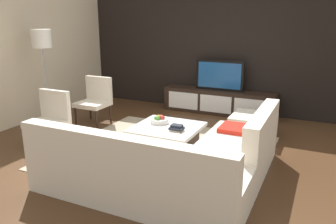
# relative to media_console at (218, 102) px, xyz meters

# --- Properties ---
(ground_plane) EXTENTS (14.00, 14.00, 0.00)m
(ground_plane) POSITION_rel_media_console_xyz_m (0.00, -2.40, -0.25)
(ground_plane) COLOR #4C301C
(feature_wall_back) EXTENTS (6.40, 0.12, 2.80)m
(feature_wall_back) POSITION_rel_media_console_xyz_m (0.00, 0.30, 1.15)
(feature_wall_back) COLOR black
(feature_wall_back) RESTS_ON ground
(side_wall_left) EXTENTS (0.12, 5.20, 2.80)m
(side_wall_left) POSITION_rel_media_console_xyz_m (-3.20, -2.20, 1.15)
(side_wall_left) COLOR beige
(side_wall_left) RESTS_ON ground
(area_rug) EXTENTS (2.96, 2.77, 0.01)m
(area_rug) POSITION_rel_media_console_xyz_m (-0.10, -2.40, -0.24)
(area_rug) COLOR tan
(area_rug) RESTS_ON ground
(media_console) EXTENTS (2.34, 0.43, 0.50)m
(media_console) POSITION_rel_media_console_xyz_m (0.00, 0.00, 0.00)
(media_console) COLOR black
(media_console) RESTS_ON ground
(television) EXTENTS (1.00, 0.06, 0.62)m
(television) POSITION_rel_media_console_xyz_m (0.00, 0.00, 0.56)
(television) COLOR black
(television) RESTS_ON media_console
(sectional_couch) EXTENTS (2.45, 2.33, 0.84)m
(sectional_couch) POSITION_rel_media_console_xyz_m (0.52, -3.29, 0.04)
(sectional_couch) COLOR beige
(sectional_couch) RESTS_ON ground
(coffee_table) EXTENTS (0.96, 0.94, 0.38)m
(coffee_table) POSITION_rel_media_console_xyz_m (-0.10, -2.30, -0.05)
(coffee_table) COLOR black
(coffee_table) RESTS_ON ground
(accent_chair_near) EXTENTS (0.56, 0.50, 0.87)m
(accent_chair_near) POSITION_rel_media_console_xyz_m (-1.82, -2.88, 0.24)
(accent_chair_near) COLOR black
(accent_chair_near) RESTS_ON ground
(floor_lamp) EXTENTS (0.34, 0.34, 1.76)m
(floor_lamp) POSITION_rel_media_console_xyz_m (-2.63, -2.12, 1.25)
(floor_lamp) COLOR #A5A5AA
(floor_lamp) RESTS_ON ground
(ottoman) EXTENTS (0.70, 0.70, 0.40)m
(ottoman) POSITION_rel_media_console_xyz_m (0.97, -1.21, -0.05)
(ottoman) COLOR beige
(ottoman) RESTS_ON ground
(fruit_bowl) EXTENTS (0.28, 0.28, 0.13)m
(fruit_bowl) POSITION_rel_media_console_xyz_m (-0.28, -2.20, 0.18)
(fruit_bowl) COLOR silver
(fruit_bowl) RESTS_ON coffee_table
(accent_chair_far) EXTENTS (0.56, 0.52, 0.87)m
(accent_chair_far) POSITION_rel_media_console_xyz_m (-1.95, -1.59, 0.24)
(accent_chair_far) COLOR black
(accent_chair_far) RESTS_ON ground
(book_stack) EXTENTS (0.20, 0.17, 0.09)m
(book_stack) POSITION_rel_media_console_xyz_m (0.11, -2.41, 0.17)
(book_stack) COLOR #CCB78C
(book_stack) RESTS_ON coffee_table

